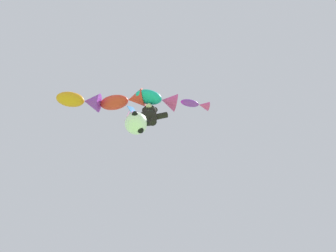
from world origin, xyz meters
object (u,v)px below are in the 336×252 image
(fish_kite_crimson, at_px, (125,101))
(diamond_kite, at_px, (131,111))
(teddy_bear_kite, at_px, (149,116))
(fish_kite_teal, at_px, (159,99))
(soccer_ball_kite, at_px, (136,123))
(fish_kite_violet, at_px, (197,104))
(fish_kite_tangerine, at_px, (81,101))

(fish_kite_crimson, xyz_separation_m, diamond_kite, (-0.29, 1.71, 3.05))
(teddy_bear_kite, bearing_deg, fish_kite_crimson, -160.78)
(teddy_bear_kite, distance_m, diamond_kite, 4.69)
(teddy_bear_kite, relative_size, fish_kite_teal, 0.84)
(soccer_ball_kite, relative_size, fish_kite_violet, 0.67)
(fish_kite_violet, height_order, fish_kite_crimson, fish_kite_crimson)
(soccer_ball_kite, xyz_separation_m, fish_kite_crimson, (-0.97, -0.17, 2.80))
(fish_kite_violet, xyz_separation_m, diamond_kite, (-4.18, 1.36, 3.05))
(fish_kite_violet, xyz_separation_m, fish_kite_teal, (-2.05, -0.39, -0.11))
(fish_kite_crimson, distance_m, fish_kite_tangerine, 2.27)
(fish_kite_teal, distance_m, fish_kite_tangerine, 4.09)
(fish_kite_tangerine, bearing_deg, diamond_kite, 43.86)
(teddy_bear_kite, xyz_separation_m, fish_kite_violet, (2.55, -0.12, 1.17))
(teddy_bear_kite, xyz_separation_m, fish_kite_teal, (0.50, -0.51, 1.06))
(soccer_ball_kite, bearing_deg, teddy_bear_kite, 38.09)
(diamond_kite, bearing_deg, fish_kite_tangerine, -136.14)
(soccer_ball_kite, distance_m, fish_kite_crimson, 2.97)
(fish_kite_teal, bearing_deg, fish_kite_crimson, 178.69)
(fish_kite_violet, bearing_deg, teddy_bear_kite, 177.32)
(teddy_bear_kite, height_order, fish_kite_violet, fish_kite_violet)
(soccer_ball_kite, relative_size, fish_kite_crimson, 0.43)
(soccer_ball_kite, distance_m, fish_kite_tangerine, 4.07)
(fish_kite_crimson, bearing_deg, fish_kite_tangerine, -175.76)
(fish_kite_violet, bearing_deg, fish_kite_tangerine, -175.21)
(teddy_bear_kite, height_order, fish_kite_tangerine, fish_kite_tangerine)
(teddy_bear_kite, height_order, soccer_ball_kite, teddy_bear_kite)
(fish_kite_violet, height_order, fish_kite_tangerine, fish_kite_violet)
(teddy_bear_kite, relative_size, fish_kite_crimson, 0.79)
(fish_kite_violet, relative_size, diamond_kite, 0.61)
(fish_kite_tangerine, bearing_deg, fish_kite_violet, 4.79)
(soccer_ball_kite, bearing_deg, fish_kite_tangerine, -173.94)
(teddy_bear_kite, bearing_deg, soccer_ball_kite, -141.91)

